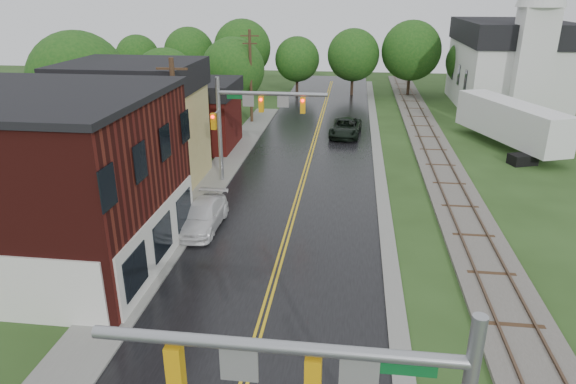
% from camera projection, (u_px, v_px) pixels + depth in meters
% --- Properties ---
extents(main_road, '(10.00, 90.00, 0.02)m').
position_uv_depth(main_road, '(306.00, 170.00, 38.00)').
color(main_road, black).
rests_on(main_road, ground).
extents(curb_right, '(0.80, 70.00, 0.12)m').
position_uv_depth(curb_right, '(377.00, 153.00, 41.97)').
color(curb_right, gray).
rests_on(curb_right, ground).
extents(sidewalk_left, '(2.40, 50.00, 0.12)m').
position_uv_depth(sidewalk_left, '(206.00, 191.00, 34.11)').
color(sidewalk_left, gray).
rests_on(sidewalk_left, ground).
extents(brick_building, '(14.30, 10.30, 8.30)m').
position_uv_depth(brick_building, '(13.00, 180.00, 24.10)').
color(brick_building, '#41110E').
rests_on(brick_building, ground).
extents(yellow_house, '(8.00, 7.00, 6.40)m').
position_uv_depth(yellow_house, '(138.00, 138.00, 34.43)').
color(yellow_house, tan).
rests_on(yellow_house, ground).
extents(darkred_building, '(7.00, 6.00, 4.40)m').
position_uv_depth(darkred_building, '(193.00, 121.00, 42.98)').
color(darkred_building, '#3F0F0C').
rests_on(darkred_building, ground).
extents(church, '(10.40, 18.40, 20.00)m').
position_uv_depth(church, '(511.00, 56.00, 55.40)').
color(church, silver).
rests_on(church, ground).
extents(railroad, '(3.20, 80.00, 0.30)m').
position_uv_depth(railroad, '(435.00, 154.00, 41.39)').
color(railroad, '#59544C').
rests_on(railroad, ground).
extents(traffic_signal_far, '(7.34, 0.43, 7.20)m').
position_uv_depth(traffic_signal_far, '(250.00, 112.00, 33.81)').
color(traffic_signal_far, gray).
rests_on(traffic_signal_far, ground).
extents(utility_pole_b, '(1.80, 0.28, 9.00)m').
position_uv_depth(utility_pole_b, '(177.00, 133.00, 29.68)').
color(utility_pole_b, '#382616').
rests_on(utility_pole_b, ground).
extents(utility_pole_c, '(1.80, 0.28, 9.00)m').
position_uv_depth(utility_pole_c, '(251.00, 75.00, 49.98)').
color(utility_pole_c, '#382616').
rests_on(utility_pole_c, ground).
extents(tree_left_b, '(7.60, 7.60, 9.69)m').
position_uv_depth(tree_left_b, '(80.00, 83.00, 39.75)').
color(tree_left_b, black).
rests_on(tree_left_b, ground).
extents(tree_left_c, '(6.00, 6.00, 7.65)m').
position_uv_depth(tree_left_c, '(167.00, 83.00, 47.10)').
color(tree_left_c, black).
rests_on(tree_left_c, ground).
extents(tree_left_e, '(6.40, 6.40, 8.16)m').
position_uv_depth(tree_left_e, '(234.00, 71.00, 51.94)').
color(tree_left_e, black).
rests_on(tree_left_e, ground).
extents(suv_dark, '(3.04, 5.78, 1.55)m').
position_uv_depth(suv_dark, '(346.00, 128.00, 46.68)').
color(suv_dark, black).
rests_on(suv_dark, ground).
extents(pickup_white, '(2.15, 5.11, 1.47)m').
position_uv_depth(pickup_white, '(202.00, 216.00, 28.56)').
color(pickup_white, white).
rests_on(pickup_white, ground).
extents(semi_trailer, '(6.77, 12.31, 3.84)m').
position_uv_depth(semi_trailer, '(511.00, 121.00, 42.61)').
color(semi_trailer, black).
rests_on(semi_trailer, ground).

